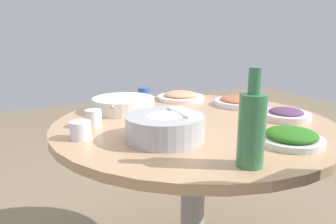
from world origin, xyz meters
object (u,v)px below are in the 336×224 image
at_px(round_dining_table, 194,147).
at_px(dish_tofu_braise, 240,101).
at_px(dish_eggplant, 286,114).
at_px(tea_cup_far, 81,130).
at_px(rice_bowl, 165,127).
at_px(dish_shrimp, 181,96).
at_px(dish_greens, 291,137).
at_px(tea_cup_near, 144,94).
at_px(tea_cup_side, 93,118).
at_px(soup_bowl, 124,105).
at_px(green_bottle, 252,128).

xyz_separation_m(round_dining_table, dish_tofu_braise, (-0.35, -0.15, 0.13)).
relative_size(dish_eggplant, tea_cup_far, 2.84).
bearing_deg(rice_bowl, dish_shrimp, -123.37).
distance_m(dish_greens, dish_shrimp, 0.78).
xyz_separation_m(tea_cup_near, tea_cup_far, (0.45, 0.52, -0.00)).
xyz_separation_m(dish_greens, tea_cup_side, (0.53, -0.48, 0.01)).
bearing_deg(soup_bowl, round_dining_table, 124.08).
height_order(round_dining_table, tea_cup_far, tea_cup_far).
bearing_deg(soup_bowl, tea_cup_near, -132.20).
bearing_deg(dish_eggplant, dish_tofu_braise, -87.50).
height_order(dish_greens, tea_cup_side, tea_cup_side).
bearing_deg(dish_shrimp, round_dining_table, 68.46).
xyz_separation_m(round_dining_table, tea_cup_far, (0.46, 0.02, 0.14)).
distance_m(rice_bowl, soup_bowl, 0.45).
distance_m(dish_shrimp, tea_cup_near, 0.20).
distance_m(soup_bowl, dish_eggplant, 0.71).
relative_size(rice_bowl, green_bottle, 1.00).
distance_m(green_bottle, tea_cup_side, 0.63).
bearing_deg(round_dining_table, soup_bowl, -55.92).
height_order(rice_bowl, tea_cup_far, rice_bowl).
xyz_separation_m(round_dining_table, soup_bowl, (0.20, -0.29, 0.14)).
height_order(round_dining_table, green_bottle, green_bottle).
height_order(dish_eggplant, tea_cup_side, tea_cup_side).
relative_size(soup_bowl, tea_cup_near, 4.54).
distance_m(round_dining_table, tea_cup_near, 0.52).
relative_size(dish_eggplant, green_bottle, 0.76).
relative_size(tea_cup_near, tea_cup_far, 0.86).
relative_size(round_dining_table, dish_greens, 5.39).
height_order(rice_bowl, green_bottle, green_bottle).
height_order(tea_cup_near, tea_cup_far, same).
bearing_deg(soup_bowl, dish_eggplant, 142.54).
xyz_separation_m(green_bottle, tea_cup_far, (0.36, -0.44, -0.08)).
bearing_deg(dish_greens, round_dining_table, -68.98).
distance_m(dish_eggplant, green_bottle, 0.57).
bearing_deg(rice_bowl, soup_bowl, -90.92).
bearing_deg(dish_greens, tea_cup_side, -42.02).
xyz_separation_m(rice_bowl, soup_bowl, (-0.01, -0.45, -0.02)).
bearing_deg(green_bottle, tea_cup_near, -95.02).
distance_m(rice_bowl, dish_shrimp, 0.66).
distance_m(soup_bowl, tea_cup_near, 0.28).
distance_m(round_dining_table, dish_tofu_braise, 0.40).
relative_size(rice_bowl, dish_tofu_braise, 1.12).
distance_m(dish_tofu_braise, dish_greens, 0.57).
relative_size(dish_greens, tea_cup_far, 2.93).
bearing_deg(dish_greens, rice_bowl, -32.41).
distance_m(soup_bowl, dish_tofu_braise, 0.57).
bearing_deg(round_dining_table, tea_cup_near, -88.36).
bearing_deg(tea_cup_near, tea_cup_far, 49.19).
height_order(dish_eggplant, dish_greens, dish_greens).
distance_m(dish_greens, tea_cup_far, 0.70).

